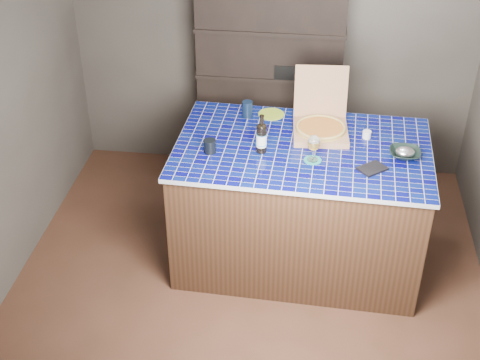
# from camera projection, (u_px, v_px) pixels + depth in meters

# --- Properties ---
(room) EXTENTS (3.50, 3.50, 3.50)m
(room) POSITION_uv_depth(u_px,v_px,m) (250.00, 140.00, 4.30)
(room) COLOR #563224
(room) RESTS_ON ground
(shelving_unit) EXTENTS (1.20, 0.41, 1.80)m
(shelving_unit) POSITION_uv_depth(u_px,v_px,m) (270.00, 86.00, 5.75)
(shelving_unit) COLOR black
(shelving_unit) RESTS_ON floor
(kitchen_island) EXTENTS (1.85, 1.21, 0.99)m
(kitchen_island) POSITION_uv_depth(u_px,v_px,m) (299.00, 203.00, 5.00)
(kitchen_island) COLOR #3F2719
(kitchen_island) RESTS_ON floor
(pizza_box) EXTENTS (0.42, 0.50, 0.43)m
(pizza_box) POSITION_uv_depth(u_px,v_px,m) (321.00, 126.00, 4.86)
(pizza_box) COLOR tan
(pizza_box) RESTS_ON kitchen_island
(mead_bottle) EXTENTS (0.08, 0.08, 0.29)m
(mead_bottle) POSITION_uv_depth(u_px,v_px,m) (261.00, 138.00, 4.61)
(mead_bottle) COLOR black
(mead_bottle) RESTS_ON kitchen_island
(teal_trivet) EXTENTS (0.12, 0.12, 0.01)m
(teal_trivet) POSITION_uv_depth(u_px,v_px,m) (313.00, 160.00, 4.58)
(teal_trivet) COLOR #187F79
(teal_trivet) RESTS_ON kitchen_island
(wine_glass) EXTENTS (0.08, 0.08, 0.19)m
(wine_glass) POSITION_uv_depth(u_px,v_px,m) (314.00, 143.00, 4.50)
(wine_glass) COLOR white
(wine_glass) RESTS_ON teal_trivet
(tumbler) EXTENTS (0.09, 0.09, 0.10)m
(tumbler) POSITION_uv_depth(u_px,v_px,m) (210.00, 146.00, 4.65)
(tumbler) COLOR black
(tumbler) RESTS_ON kitchen_island
(dvd_case) EXTENTS (0.22, 0.22, 0.01)m
(dvd_case) POSITION_uv_depth(u_px,v_px,m) (372.00, 169.00, 4.48)
(dvd_case) COLOR black
(dvd_case) RESTS_ON kitchen_island
(bowl) EXTENTS (0.22, 0.22, 0.05)m
(bowl) POSITION_uv_depth(u_px,v_px,m) (405.00, 154.00, 4.60)
(bowl) COLOR black
(bowl) RESTS_ON kitchen_island
(foil_contents) EXTENTS (0.13, 0.11, 0.06)m
(foil_contents) POSITION_uv_depth(u_px,v_px,m) (405.00, 152.00, 4.60)
(foil_contents) COLOR silver
(foil_contents) RESTS_ON bowl
(white_jar) EXTENTS (0.06, 0.06, 0.05)m
(white_jar) POSITION_uv_depth(u_px,v_px,m) (367.00, 134.00, 4.82)
(white_jar) COLOR silver
(white_jar) RESTS_ON kitchen_island
(navy_cup) EXTENTS (0.08, 0.08, 0.12)m
(navy_cup) POSITION_uv_depth(u_px,v_px,m) (247.00, 109.00, 5.07)
(navy_cup) COLOR black
(navy_cup) RESTS_ON kitchen_island
(green_trivet) EXTENTS (0.20, 0.20, 0.01)m
(green_trivet) POSITION_uv_depth(u_px,v_px,m) (271.00, 114.00, 5.13)
(green_trivet) COLOR #8EB125
(green_trivet) RESTS_ON kitchen_island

